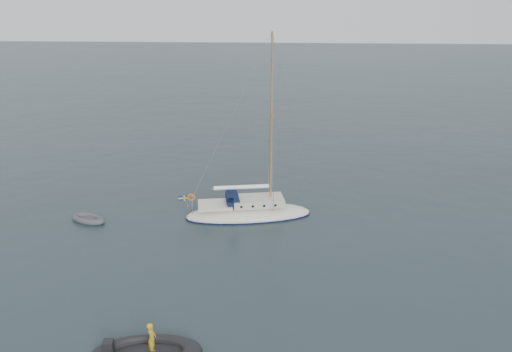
{
  "coord_description": "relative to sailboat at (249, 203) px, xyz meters",
  "views": [
    {
      "loc": [
        1.33,
        -25.97,
        12.73
      ],
      "look_at": [
        -0.85,
        0.0,
        3.69
      ],
      "focal_mm": 35.0,
      "sensor_mm": 36.0,
      "label": 1
    }
  ],
  "objects": [
    {
      "name": "ground",
      "position": [
        1.56,
        -2.77,
        -0.89
      ],
      "size": [
        300.0,
        300.0,
        0.0
      ],
      "primitive_type": "plane",
      "color": "black",
      "rests_on": "ground"
    },
    {
      "name": "dinghy",
      "position": [
        -9.82,
        -1.53,
        -0.73
      ],
      "size": [
        2.51,
        1.13,
        0.36
      ],
      "rotation": [
        0.0,
        0.0,
        -0.39
      ],
      "color": "#4A4A50",
      "rests_on": "ground"
    },
    {
      "name": "rib",
      "position": [
        -2.55,
        -13.52,
        -0.64
      ],
      "size": [
        4.2,
        1.91,
        1.54
      ],
      "rotation": [
        0.0,
        0.0,
        0.14
      ],
      "color": "black",
      "rests_on": "ground"
    },
    {
      "name": "sailboat",
      "position": [
        0.0,
        0.0,
        0.0
      ],
      "size": [
        8.27,
        2.48,
        11.77
      ],
      "rotation": [
        0.0,
        0.0,
        0.21
      ],
      "color": "silver",
      "rests_on": "ground"
    }
  ]
}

